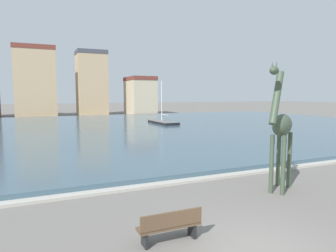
# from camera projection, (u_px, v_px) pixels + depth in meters

# --- Properties ---
(harbor_water) EXTENTS (82.33, 44.40, 0.33)m
(harbor_water) POSITION_uv_depth(u_px,v_px,m) (85.00, 130.00, 33.91)
(harbor_water) COLOR #3D5666
(harbor_water) RESTS_ON ground
(quay_edge_coping) EXTENTS (82.33, 0.50, 0.12)m
(quay_edge_coping) POSITION_uv_depth(u_px,v_px,m) (161.00, 184.00, 13.49)
(quay_edge_coping) COLOR #ADA89E
(quay_edge_coping) RESTS_ON ground
(giraffe_statue) EXTENTS (2.73, 2.05, 5.27)m
(giraffe_statue) POSITION_uv_depth(u_px,v_px,m) (281.00, 128.00, 12.45)
(giraffe_statue) COLOR #3D4C38
(giraffe_statue) RESTS_ON ground
(sailboat_black) EXTENTS (2.21, 6.62, 5.90)m
(sailboat_black) POSITION_uv_depth(u_px,v_px,m) (161.00, 123.00, 40.00)
(sailboat_black) COLOR black
(sailboat_black) RESTS_ON ground
(mooring_bollard) EXTENTS (0.24, 0.24, 0.50)m
(mooring_bollard) POSITION_uv_depth(u_px,v_px,m) (286.00, 165.00, 16.25)
(mooring_bollard) COLOR #232326
(mooring_bollard) RESTS_ON ground
(park_bench) EXTENTS (1.80, 0.44, 0.92)m
(park_bench) POSITION_uv_depth(u_px,v_px,m) (170.00, 225.00, 8.22)
(park_bench) COLOR brown
(park_bench) RESTS_ON ground
(townhouse_end_terrace) EXTENTS (7.18, 6.07, 12.95)m
(townhouse_end_terrace) POSITION_uv_depth(u_px,v_px,m) (35.00, 82.00, 55.31)
(townhouse_end_terrace) COLOR tan
(townhouse_end_terrace) RESTS_ON ground
(townhouse_tall_gabled) EXTENTS (5.81, 5.36, 12.89)m
(townhouse_tall_gabled) POSITION_uv_depth(u_px,v_px,m) (92.00, 83.00, 60.59)
(townhouse_tall_gabled) COLOR tan
(townhouse_tall_gabled) RESTS_ON ground
(townhouse_wide_warehouse) EXTENTS (5.15, 7.82, 7.88)m
(townhouse_wide_warehouse) POSITION_uv_depth(u_px,v_px,m) (140.00, 96.00, 63.61)
(townhouse_wide_warehouse) COLOR #C6B293
(townhouse_wide_warehouse) RESTS_ON ground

